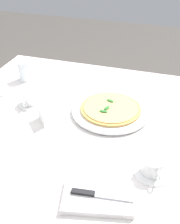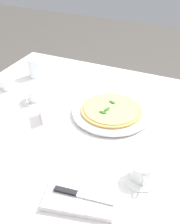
# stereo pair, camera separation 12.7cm
# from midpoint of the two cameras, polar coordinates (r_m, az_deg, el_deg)

# --- Properties ---
(ground_plane) EXTENTS (8.00, 8.00, 0.00)m
(ground_plane) POSITION_cam_midpoint_polar(r_m,az_deg,el_deg) (1.81, -5.32, -21.28)
(ground_plane) COLOR #4C4742
(dining_table) EXTENTS (1.14, 1.14, 0.76)m
(dining_table) POSITION_cam_midpoint_polar(r_m,az_deg,el_deg) (1.35, -6.70, -5.99)
(dining_table) COLOR white
(dining_table) RESTS_ON ground_plane
(pizza_plate) EXTENTS (0.35, 0.35, 0.02)m
(pizza_plate) POSITION_cam_midpoint_polar(r_m,az_deg,el_deg) (1.29, 1.33, 0.15)
(pizza_plate) COLOR white
(pizza_plate) RESTS_ON dining_table
(pizza) EXTENTS (0.27, 0.27, 0.02)m
(pizza) POSITION_cam_midpoint_polar(r_m,az_deg,el_deg) (1.28, 1.33, 0.67)
(pizza) COLOR tan
(pizza) RESTS_ON pizza_plate
(coffee_cup_near_left) EXTENTS (0.13, 0.13, 0.06)m
(coffee_cup_near_left) POSITION_cam_midpoint_polar(r_m,az_deg,el_deg) (1.00, 8.87, -10.96)
(coffee_cup_near_left) COLOR white
(coffee_cup_near_left) RESTS_ON dining_table
(coffee_cup_left_edge) EXTENTS (0.13, 0.13, 0.06)m
(coffee_cup_left_edge) POSITION_cam_midpoint_polar(r_m,az_deg,el_deg) (1.51, -19.85, 4.16)
(coffee_cup_left_edge) COLOR white
(coffee_cup_left_edge) RESTS_ON dining_table
(coffee_cup_far_left) EXTENTS (0.13, 0.13, 0.06)m
(coffee_cup_far_left) POSITION_cam_midpoint_polar(r_m,az_deg,el_deg) (1.39, -14.31, 2.37)
(coffee_cup_far_left) COLOR white
(coffee_cup_far_left) RESTS_ON dining_table
(water_glass_back_corner) EXTENTS (0.07, 0.07, 0.10)m
(water_glass_back_corner) POSITION_cam_midpoint_polar(r_m,az_deg,el_deg) (1.61, -15.01, 7.67)
(water_glass_back_corner) COLOR white
(water_glass_back_corner) RESTS_ON dining_table
(napkin_folded) EXTENTS (0.24, 0.18, 0.02)m
(napkin_folded) POSITION_cam_midpoint_polar(r_m,az_deg,el_deg) (0.93, -2.45, -16.88)
(napkin_folded) COLOR white
(napkin_folded) RESTS_ON dining_table
(dinner_knife) EXTENTS (0.20, 0.04, 0.01)m
(dinner_knife) POSITION_cam_midpoint_polar(r_m,az_deg,el_deg) (0.92, -2.30, -16.36)
(dinner_knife) COLOR silver
(dinner_knife) RESTS_ON napkin_folded
(menu_card) EXTENTS (0.06, 0.07, 0.06)m
(menu_card) POSITION_cam_midpoint_polar(r_m,az_deg,el_deg) (1.25, -12.63, -1.08)
(menu_card) COLOR white
(menu_card) RESTS_ON dining_table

